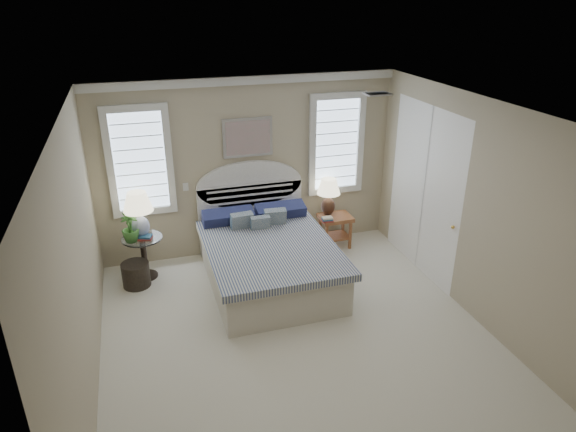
% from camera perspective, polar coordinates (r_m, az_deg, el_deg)
% --- Properties ---
extents(floor, '(4.50, 5.00, 0.01)m').
position_cam_1_polar(floor, '(6.24, 1.30, -13.67)').
color(floor, beige).
rests_on(floor, ground).
extents(ceiling, '(4.50, 5.00, 0.01)m').
position_cam_1_polar(ceiling, '(5.06, 1.58, 11.31)').
color(ceiling, white).
rests_on(ceiling, wall_back).
extents(wall_back, '(4.50, 0.02, 2.70)m').
position_cam_1_polar(wall_back, '(7.75, -4.44, 5.40)').
color(wall_back, tan).
rests_on(wall_back, floor).
extents(wall_left, '(0.02, 5.00, 2.70)m').
position_cam_1_polar(wall_left, '(5.33, -22.31, -5.48)').
color(wall_left, tan).
rests_on(wall_left, floor).
extents(wall_right, '(0.02, 5.00, 2.70)m').
position_cam_1_polar(wall_right, '(6.53, 20.51, 0.24)').
color(wall_right, tan).
rests_on(wall_right, floor).
extents(crown_molding, '(4.50, 0.08, 0.12)m').
position_cam_1_polar(crown_molding, '(7.41, -4.69, 14.81)').
color(crown_molding, silver).
rests_on(crown_molding, wall_back).
extents(hvac_vent, '(0.30, 0.20, 0.02)m').
position_cam_1_polar(hvac_vent, '(6.25, 9.93, 13.22)').
color(hvac_vent, '#B2B2B2').
rests_on(hvac_vent, ceiling).
extents(switch_plate, '(0.08, 0.01, 0.12)m').
position_cam_1_polar(switch_plate, '(7.67, -11.30, 3.20)').
color(switch_plate, silver).
rests_on(switch_plate, wall_back).
extents(window_left, '(0.90, 0.06, 1.60)m').
position_cam_1_polar(window_left, '(7.49, -16.14, 5.86)').
color(window_left, silver).
rests_on(window_left, wall_back).
extents(window_right, '(0.90, 0.06, 1.60)m').
position_cam_1_polar(window_right, '(8.06, 5.37, 7.96)').
color(window_right, silver).
rests_on(window_right, wall_back).
extents(painting, '(0.74, 0.04, 0.58)m').
position_cam_1_polar(painting, '(7.58, -4.48, 8.68)').
color(painting, silver).
rests_on(painting, wall_back).
extents(closet_door, '(0.02, 1.80, 2.40)m').
position_cam_1_polar(closet_door, '(7.48, 14.87, 2.71)').
color(closet_door, white).
rests_on(closet_door, floor).
extents(bed, '(1.72, 2.28, 1.47)m').
position_cam_1_polar(bed, '(7.20, -2.32, -4.43)').
color(bed, beige).
rests_on(bed, floor).
extents(side_table_left, '(0.56, 0.56, 0.63)m').
position_cam_1_polar(side_table_left, '(7.55, -15.73, -3.97)').
color(side_table_left, black).
rests_on(side_table_left, floor).
extents(nightstand_right, '(0.50, 0.40, 0.53)m').
position_cam_1_polar(nightstand_right, '(8.17, 5.26, -0.93)').
color(nightstand_right, brown).
rests_on(nightstand_right, floor).
extents(floor_pot, '(0.46, 0.46, 0.35)m').
position_cam_1_polar(floor_pot, '(7.47, -16.53, -6.25)').
color(floor_pot, black).
rests_on(floor_pot, floor).
extents(lamp_left, '(0.51, 0.51, 0.67)m').
position_cam_1_polar(lamp_left, '(7.32, -16.29, 0.69)').
color(lamp_left, silver).
rests_on(lamp_left, side_table_left).
extents(lamp_right, '(0.45, 0.45, 0.60)m').
position_cam_1_polar(lamp_right, '(8.04, 4.53, 2.62)').
color(lamp_right, black).
rests_on(lamp_right, nightstand_right).
extents(potted_plant, '(0.24, 0.24, 0.42)m').
position_cam_1_polar(potted_plant, '(7.29, -17.15, -1.22)').
color(potted_plant, '#2B6A2A').
rests_on(potted_plant, side_table_left).
extents(books_left, '(0.24, 0.20, 0.05)m').
position_cam_1_polar(books_left, '(7.38, -15.65, -2.29)').
color(books_left, maroon).
rests_on(books_left, side_table_left).
extents(books_right, '(0.19, 0.15, 0.07)m').
position_cam_1_polar(books_right, '(7.90, 4.40, -0.37)').
color(books_right, maroon).
rests_on(books_right, nightstand_right).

